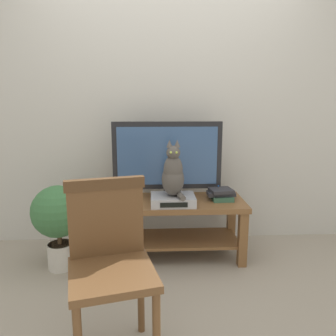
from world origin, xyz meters
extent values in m
plane|color=gray|center=(0.00, 0.00, 0.00)|extent=(12.00, 12.00, 0.00)
cube|color=beige|center=(0.00, 0.93, 1.40)|extent=(7.00, 0.12, 2.80)
cube|color=brown|center=(-0.02, 0.47, 0.49)|extent=(1.30, 0.51, 0.04)
cube|color=brown|center=(-0.62, 0.27, 0.23)|extent=(0.07, 0.07, 0.46)
cube|color=brown|center=(0.58, 0.27, 0.23)|extent=(0.07, 0.07, 0.46)
cube|color=brown|center=(-0.62, 0.67, 0.23)|extent=(0.07, 0.07, 0.46)
cube|color=brown|center=(0.58, 0.67, 0.23)|extent=(0.07, 0.07, 0.46)
cube|color=brown|center=(-0.02, 0.47, 0.16)|extent=(1.20, 0.43, 0.02)
cube|color=black|center=(-0.02, 0.56, 0.52)|extent=(0.28, 0.20, 0.03)
cube|color=black|center=(-0.02, 0.56, 0.56)|extent=(0.06, 0.04, 0.05)
cube|color=black|center=(-0.02, 0.56, 0.88)|extent=(0.93, 0.05, 0.58)
cube|color=#385684|center=(-0.02, 0.54, 0.88)|extent=(0.85, 0.01, 0.49)
sphere|color=#2672F2|center=(0.42, 0.53, 0.61)|extent=(0.01, 0.01, 0.01)
cube|color=#ADADB2|center=(0.02, 0.36, 0.55)|extent=(0.36, 0.27, 0.08)
cube|color=black|center=(0.02, 0.23, 0.55)|extent=(0.22, 0.01, 0.04)
ellipsoid|color=#514C47|center=(0.02, 0.36, 0.72)|extent=(0.18, 0.22, 0.27)
ellipsoid|color=#514C47|center=(0.02, 0.34, 0.80)|extent=(0.15, 0.14, 0.24)
sphere|color=#514C47|center=(0.02, 0.33, 0.94)|extent=(0.11, 0.11, 0.11)
cone|color=#514C47|center=(-0.01, 0.33, 1.01)|extent=(0.05, 0.05, 0.06)
cone|color=#514C47|center=(0.05, 0.33, 1.01)|extent=(0.05, 0.05, 0.06)
sphere|color=#B2C64C|center=(-0.01, 0.28, 0.95)|extent=(0.02, 0.02, 0.02)
sphere|color=#B2C64C|center=(0.04, 0.28, 0.95)|extent=(0.02, 0.02, 0.02)
cylinder|color=#514C47|center=(0.07, 0.29, 0.61)|extent=(0.07, 0.18, 0.04)
cylinder|color=brown|center=(-0.14, -0.84, 0.24)|extent=(0.04, 0.04, 0.47)
cylinder|color=brown|center=(-0.57, -0.58, 0.24)|extent=(0.04, 0.04, 0.47)
cylinder|color=brown|center=(-0.22, -0.49, 0.24)|extent=(0.04, 0.04, 0.47)
cube|color=brown|center=(-0.35, -0.71, 0.49)|extent=(0.51, 0.51, 0.04)
cube|color=brown|center=(-0.40, -0.52, 0.73)|extent=(0.40, 0.13, 0.43)
cube|color=#4D331C|center=(-0.40, -0.52, 0.91)|extent=(0.42, 0.14, 0.06)
cube|color=#38664C|center=(0.44, 0.47, 0.53)|extent=(0.18, 0.17, 0.04)
cube|color=#2D2D33|center=(0.43, 0.47, 0.56)|extent=(0.24, 0.13, 0.03)
cube|color=#2D2D33|center=(0.43, 0.46, 0.59)|extent=(0.21, 0.19, 0.03)
cylinder|color=beige|center=(-0.90, 0.30, 0.11)|extent=(0.21, 0.21, 0.21)
cylinder|color=#332319|center=(-0.90, 0.30, 0.20)|extent=(0.19, 0.19, 0.02)
cylinder|color=#4C3823|center=(-0.90, 0.30, 0.26)|extent=(0.04, 0.04, 0.11)
sphere|color=#386B3D|center=(-0.90, 0.30, 0.48)|extent=(0.41, 0.41, 0.41)
camera|label=1|loc=(-0.15, -2.24, 1.35)|focal=35.58mm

